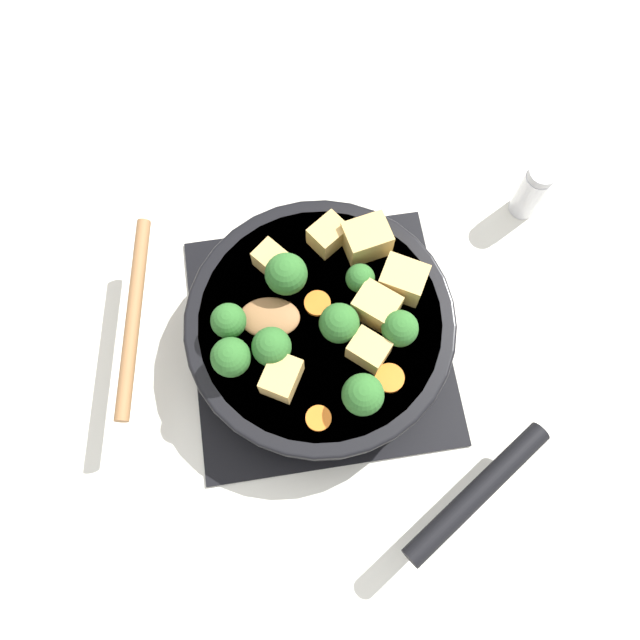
# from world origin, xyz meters

# --- Properties ---
(ground_plane) EXTENTS (2.40, 2.40, 0.00)m
(ground_plane) POSITION_xyz_m (0.00, 0.00, 0.00)
(ground_plane) COLOR silver
(front_burner_grate) EXTENTS (0.31, 0.31, 0.03)m
(front_burner_grate) POSITION_xyz_m (0.00, 0.00, 0.01)
(front_burner_grate) COLOR black
(front_burner_grate) RESTS_ON ground_plane
(skillet_pan) EXTENTS (0.38, 0.43, 0.05)m
(skillet_pan) POSITION_xyz_m (-0.00, 0.00, 0.05)
(skillet_pan) COLOR black
(skillet_pan) RESTS_ON front_burner_grate
(wooden_spoon) EXTENTS (0.21, 0.23, 0.02)m
(wooden_spoon) POSITION_xyz_m (0.14, -0.02, 0.08)
(wooden_spoon) COLOR olive
(wooden_spoon) RESTS_ON skillet_pan
(tofu_cube_center_large) EXTENTS (0.06, 0.06, 0.04)m
(tofu_cube_center_large) POSITION_xyz_m (-0.10, -0.03, 0.10)
(tofu_cube_center_large) COLOR tan
(tofu_cube_center_large) RESTS_ON skillet_pan
(tofu_cube_near_handle) EXTENTS (0.06, 0.06, 0.04)m
(tofu_cube_near_handle) POSITION_xyz_m (-0.06, 0.00, 0.09)
(tofu_cube_near_handle) COLOR tan
(tofu_cube_near_handle) RESTS_ON skillet_pan
(tofu_cube_east_chunk) EXTENTS (0.05, 0.05, 0.03)m
(tofu_cube_east_chunk) POSITION_xyz_m (-0.05, 0.05, 0.09)
(tofu_cube_east_chunk) COLOR tan
(tofu_cube_east_chunk) RESTS_ON skillet_pan
(tofu_cube_west_chunk) EXTENTS (0.05, 0.05, 0.03)m
(tofu_cube_west_chunk) POSITION_xyz_m (-0.02, -0.10, 0.09)
(tofu_cube_west_chunk) COLOR tan
(tofu_cube_west_chunk) RESTS_ON skillet_pan
(tofu_cube_back_piece) EXTENTS (0.05, 0.05, 0.03)m
(tofu_cube_back_piece) POSITION_xyz_m (0.05, 0.06, 0.09)
(tofu_cube_back_piece) COLOR tan
(tofu_cube_back_piece) RESTS_ON skillet_pan
(tofu_cube_front_piece) EXTENTS (0.06, 0.05, 0.04)m
(tofu_cube_front_piece) POSITION_xyz_m (-0.07, -0.08, 0.10)
(tofu_cube_front_piece) COLOR tan
(tofu_cube_front_piece) RESTS_ON skillet_pan
(tofu_cube_mid_small) EXTENTS (0.05, 0.05, 0.03)m
(tofu_cube_mid_small) POSITION_xyz_m (0.04, -0.07, 0.09)
(tofu_cube_mid_small) COLOR tan
(tofu_cube_mid_small) RESTS_ON skillet_pan
(broccoli_floret_near_spoon) EXTENTS (0.04, 0.04, 0.05)m
(broccoli_floret_near_spoon) POSITION_xyz_m (-0.02, 0.02, 0.10)
(broccoli_floret_near_spoon) COLOR #709956
(broccoli_floret_near_spoon) RESTS_ON skillet_pan
(broccoli_floret_center_top) EXTENTS (0.05, 0.05, 0.05)m
(broccoli_floret_center_top) POSITION_xyz_m (0.03, -0.05, 0.11)
(broccoli_floret_center_top) COLOR #709956
(broccoli_floret_center_top) RESTS_ON skillet_pan
(broccoli_floret_east_rim) EXTENTS (0.04, 0.04, 0.05)m
(broccoli_floret_east_rim) POSITION_xyz_m (-0.03, 0.10, 0.10)
(broccoli_floret_east_rim) COLOR #709956
(broccoli_floret_east_rim) RESTS_ON skillet_pan
(broccoli_floret_west_rim) EXTENTS (0.04, 0.04, 0.05)m
(broccoli_floret_west_rim) POSITION_xyz_m (-0.08, 0.03, 0.10)
(broccoli_floret_west_rim) COLOR #709956
(broccoli_floret_west_rim) RESTS_ON skillet_pan
(broccoli_floret_north_edge) EXTENTS (0.04, 0.04, 0.05)m
(broccoli_floret_north_edge) POSITION_xyz_m (0.10, 0.04, 0.10)
(broccoli_floret_north_edge) COLOR #709956
(broccoli_floret_north_edge) RESTS_ON skillet_pan
(broccoli_floret_south_cluster) EXTENTS (0.04, 0.04, 0.05)m
(broccoli_floret_south_cluster) POSITION_xyz_m (0.06, 0.03, 0.10)
(broccoli_floret_south_cluster) COLOR #709956
(broccoli_floret_south_cluster) RESTS_ON skillet_pan
(broccoli_floret_mid_floret) EXTENTS (0.04, 0.04, 0.05)m
(broccoli_floret_mid_floret) POSITION_xyz_m (0.10, -0.01, 0.10)
(broccoli_floret_mid_floret) COLOR #709956
(broccoli_floret_mid_floret) RESTS_ON skillet_pan
(broccoli_floret_small_inner) EXTENTS (0.03, 0.03, 0.04)m
(broccoli_floret_small_inner) POSITION_xyz_m (-0.05, -0.03, 0.10)
(broccoli_floret_small_inner) COLOR #709956
(broccoli_floret_small_inner) RESTS_ON skillet_pan
(carrot_slice_orange_thin) EXTENTS (0.03, 0.03, 0.01)m
(carrot_slice_orange_thin) POSITION_xyz_m (-0.06, 0.08, 0.08)
(carrot_slice_orange_thin) COLOR orange
(carrot_slice_orange_thin) RESTS_ON skillet_pan
(carrot_slice_near_center) EXTENTS (0.03, 0.03, 0.01)m
(carrot_slice_near_center) POSITION_xyz_m (0.02, 0.11, 0.08)
(carrot_slice_near_center) COLOR orange
(carrot_slice_near_center) RESTS_ON skillet_pan
(carrot_slice_edge_slice) EXTENTS (0.03, 0.03, 0.01)m
(carrot_slice_edge_slice) POSITION_xyz_m (0.00, -0.02, 0.08)
(carrot_slice_edge_slice) COLOR orange
(carrot_slice_edge_slice) RESTS_ON skillet_pan
(salt_shaker) EXTENTS (0.04, 0.04, 0.09)m
(salt_shaker) POSITION_xyz_m (-0.29, -0.14, 0.04)
(salt_shaker) COLOR white
(salt_shaker) RESTS_ON ground_plane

